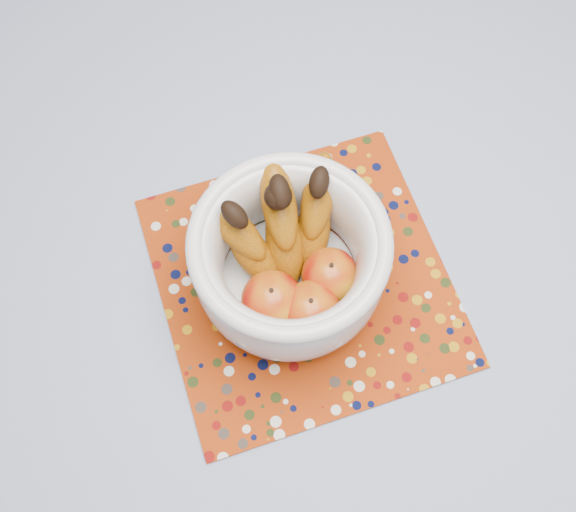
# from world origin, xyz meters

# --- Properties ---
(table) EXTENTS (1.20, 1.20, 0.75)m
(table) POSITION_xyz_m (0.00, 0.00, 0.67)
(table) COLOR brown
(table) RESTS_ON ground
(tablecloth) EXTENTS (1.32, 1.32, 0.01)m
(tablecloth) POSITION_xyz_m (0.00, 0.00, 0.76)
(tablecloth) COLOR slate
(tablecloth) RESTS_ON table
(placemat) EXTENTS (0.36, 0.36, 0.00)m
(placemat) POSITION_xyz_m (-0.08, -0.08, 0.76)
(placemat) COLOR #8F2B07
(placemat) RESTS_ON tablecloth
(fruit_bowl) EXTENTS (0.24, 0.23, 0.17)m
(fruit_bowl) POSITION_xyz_m (-0.10, -0.07, 0.84)
(fruit_bowl) COLOR silver
(fruit_bowl) RESTS_ON placemat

